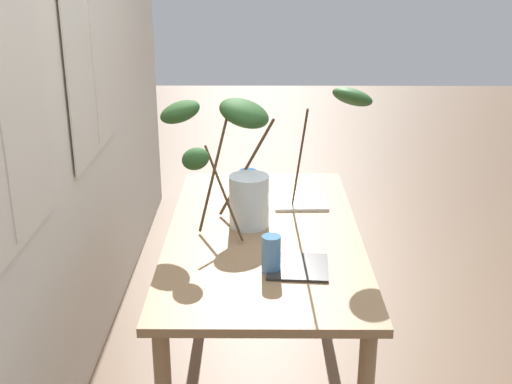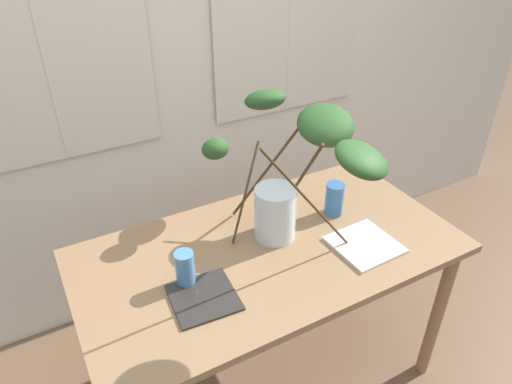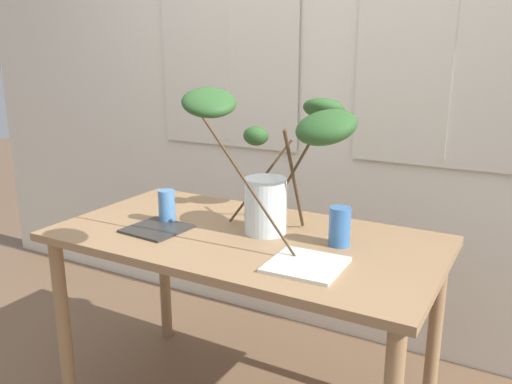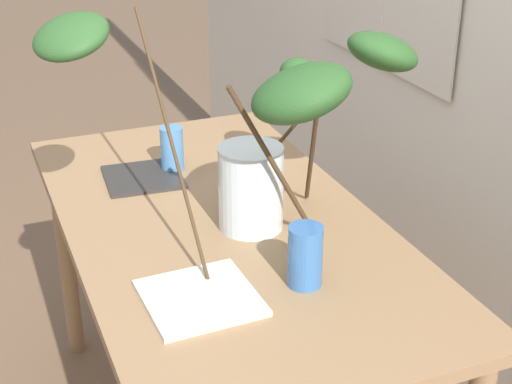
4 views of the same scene
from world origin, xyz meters
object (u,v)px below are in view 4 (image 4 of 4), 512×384
(dining_table, at_px, (222,253))
(drinking_glass_blue_right, at_px, (305,256))
(drinking_glass_blue_left, at_px, (172,149))
(plate_square_right, at_px, (200,298))
(plate_square_left, at_px, (143,177))
(vase_with_branches, at_px, (269,128))

(dining_table, height_order, drinking_glass_blue_right, drinking_glass_blue_right)
(drinking_glass_blue_left, distance_m, plate_square_right, 0.69)
(drinking_glass_blue_left, height_order, plate_square_left, drinking_glass_blue_left)
(vase_with_branches, bearing_deg, plate_square_left, -156.77)
(dining_table, height_order, vase_with_branches, vase_with_branches)
(drinking_glass_blue_right, distance_m, plate_square_right, 0.24)
(vase_with_branches, height_order, plate_square_left, vase_with_branches)
(drinking_glass_blue_left, relative_size, drinking_glass_blue_right, 0.94)
(drinking_glass_blue_right, height_order, plate_square_right, drinking_glass_blue_right)
(vase_with_branches, bearing_deg, plate_square_right, -50.92)
(drinking_glass_blue_left, xyz_separation_m, plate_square_right, (0.67, -0.14, -0.06))
(vase_with_branches, relative_size, drinking_glass_blue_left, 6.64)
(drinking_glass_blue_right, xyz_separation_m, plate_square_right, (-0.03, -0.23, -0.06))
(dining_table, height_order, drinking_glass_blue_left, drinking_glass_blue_left)
(vase_with_branches, height_order, plate_square_right, vase_with_branches)
(dining_table, relative_size, drinking_glass_blue_right, 10.27)
(drinking_glass_blue_right, height_order, plate_square_left, drinking_glass_blue_right)
(dining_table, xyz_separation_m, plate_square_right, (0.32, -0.16, 0.10))
(drinking_glass_blue_right, distance_m, plate_square_left, 0.70)
(vase_with_branches, bearing_deg, drinking_glass_blue_right, -1.79)
(plate_square_left, bearing_deg, vase_with_branches, 23.23)
(vase_with_branches, distance_m, drinking_glass_blue_left, 0.53)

